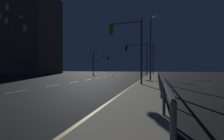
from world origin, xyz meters
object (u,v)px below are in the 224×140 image
Objects in this scene: traffic_light_far_right at (138,53)px; street_lamp_median at (154,56)px; traffic_light_near_left at (100,61)px; street_lamp_mid_block at (92,59)px; street_lamp_corner at (152,42)px; traffic_light_mid_right at (127,40)px; street_lamp_across_street at (11,42)px; building_distant at (20,36)px.

street_lamp_median is (2.77, 7.97, 0.06)m from traffic_light_far_right.
street_lamp_mid_block reaches higher than traffic_light_near_left.
street_lamp_median is 18.53m from street_lamp_corner.
street_lamp_across_street is (-13.75, 1.21, 0.47)m from traffic_light_mid_right.
building_distant reaches higher than traffic_light_near_left.
street_lamp_median is 1.05× the size of street_lamp_mid_block.
street_lamp_across_street is at bearing -94.45° from traffic_light_near_left.
traffic_light_near_left is 0.75× the size of street_lamp_mid_block.
traffic_light_mid_right is 0.87× the size of street_lamp_mid_block.
street_lamp_across_street reaches higher than street_lamp_corner.
street_lamp_median is at bearing -4.54° from building_distant.
traffic_light_near_left is (-10.97, 12.52, -0.70)m from traffic_light_far_right.
street_lamp_corner is at bearing -30.09° from building_distant.
street_lamp_across_street is 16.13m from street_lamp_corner.
street_lamp_corner is (16.28, -24.19, 0.53)m from street_lamp_mid_block.
street_lamp_mid_block is 0.31× the size of building_distant.
building_distant is at bearing 130.53° from street_lamp_across_street.
traffic_light_far_right is 15.24m from traffic_light_mid_right.
traffic_light_mid_right is at bearing -5.03° from street_lamp_across_street.
building_distant reaches higher than street_lamp_across_street.
street_lamp_corner is at bearing 12.34° from street_lamp_across_street.
traffic_light_near_left is 0.64× the size of street_lamp_across_street.
street_lamp_across_street is at bearing -167.66° from street_lamp_corner.
street_lamp_mid_block is at bearing 91.08° from street_lamp_across_street.
street_lamp_mid_block is at bearing 160.87° from street_lamp_median.
traffic_light_mid_right is at bearing -87.30° from traffic_light_far_right.
traffic_light_mid_right is 23.28m from street_lamp_median.
street_lamp_median reaches higher than traffic_light_far_right.
street_lamp_mid_block is (-2.59, 1.11, 0.44)m from traffic_light_near_left.
street_lamp_median is 0.32× the size of building_distant.
street_lamp_across_street is at bearing -125.72° from street_lamp_median.
building_distant reaches higher than traffic_light_mid_right.
building_distant reaches higher than street_lamp_median.
building_distant is (-20.79, -2.71, 6.72)m from street_lamp_mid_block.
street_lamp_median is at bearing 54.28° from street_lamp_across_street.
street_lamp_across_street is (-13.04, -14.01, 0.38)m from traffic_light_far_right.
traffic_light_far_right is at bearing -45.16° from street_lamp_mid_block.
traffic_light_mid_right is at bearing -36.70° from building_distant.
building_distant is (-37.12, 2.95, 6.41)m from street_lamp_median.
street_lamp_mid_block is at bearing 7.43° from building_distant.
traffic_light_near_left is 2.85m from street_lamp_mid_block.
street_lamp_across_street is 27.65m from street_lamp_mid_block.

